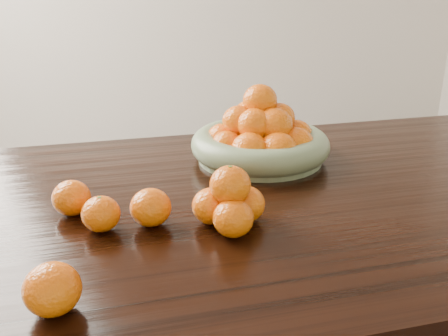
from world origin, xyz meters
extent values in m
cube|color=black|center=(0.00, 0.00, 0.73)|extent=(2.00, 1.00, 0.04)
cube|color=black|center=(0.93, 0.43, 0.35)|extent=(0.08, 0.08, 0.71)
cylinder|color=#677555|center=(0.15, 0.22, 0.76)|extent=(0.34, 0.34, 0.02)
torus|color=#677555|center=(0.15, 0.22, 0.79)|extent=(0.37, 0.37, 0.07)
ellipsoid|color=orange|center=(0.23, 0.28, 0.81)|extent=(0.09, 0.09, 0.09)
ellipsoid|color=orange|center=(0.18, 0.32, 0.81)|extent=(0.09, 0.09, 0.08)
ellipsoid|color=orange|center=(0.11, 0.32, 0.81)|extent=(0.09, 0.09, 0.08)
ellipsoid|color=orange|center=(0.06, 0.26, 0.81)|extent=(0.09, 0.09, 0.08)
ellipsoid|color=orange|center=(0.05, 0.19, 0.81)|extent=(0.09, 0.09, 0.08)
ellipsoid|color=orange|center=(0.10, 0.13, 0.81)|extent=(0.10, 0.10, 0.09)
ellipsoid|color=orange|center=(0.17, 0.12, 0.81)|extent=(0.10, 0.10, 0.09)
ellipsoid|color=orange|center=(0.23, 0.15, 0.81)|extent=(0.10, 0.10, 0.09)
ellipsoid|color=orange|center=(0.26, 0.22, 0.81)|extent=(0.09, 0.09, 0.09)
ellipsoid|color=orange|center=(0.16, 0.22, 0.81)|extent=(0.09, 0.09, 0.08)
ellipsoid|color=orange|center=(0.18, 0.27, 0.87)|extent=(0.09, 0.09, 0.09)
ellipsoid|color=orange|center=(0.14, 0.27, 0.86)|extent=(0.09, 0.09, 0.08)
ellipsoid|color=orange|center=(0.09, 0.23, 0.86)|extent=(0.09, 0.09, 0.08)
ellipsoid|color=orange|center=(0.12, 0.18, 0.86)|extent=(0.09, 0.09, 0.08)
ellipsoid|color=orange|center=(0.17, 0.17, 0.86)|extent=(0.10, 0.10, 0.09)
ellipsoid|color=orange|center=(0.20, 0.22, 0.86)|extent=(0.09, 0.09, 0.08)
ellipsoid|color=orange|center=(0.15, 0.23, 0.91)|extent=(0.09, 0.09, 0.08)
ellipsoid|color=orange|center=(-0.03, -0.18, 0.79)|extent=(0.08, 0.08, 0.07)
ellipsoid|color=orange|center=(0.01, -0.12, 0.79)|extent=(0.08, 0.08, 0.07)
ellipsoid|color=orange|center=(-0.06, -0.11, 0.79)|extent=(0.08, 0.08, 0.07)
ellipsoid|color=orange|center=(-0.03, -0.14, 0.84)|extent=(0.08, 0.08, 0.08)
ellipsoid|color=orange|center=(-0.28, -0.09, 0.79)|extent=(0.08, 0.08, 0.07)
ellipsoid|color=orange|center=(-0.35, -0.34, 0.79)|extent=(0.09, 0.09, 0.08)
ellipsoid|color=orange|center=(-0.18, -0.09, 0.79)|extent=(0.08, 0.08, 0.08)
ellipsoid|color=orange|center=(-0.33, 0.00, 0.79)|extent=(0.08, 0.08, 0.07)
camera|label=1|loc=(-0.26, -1.00, 1.22)|focal=40.00mm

